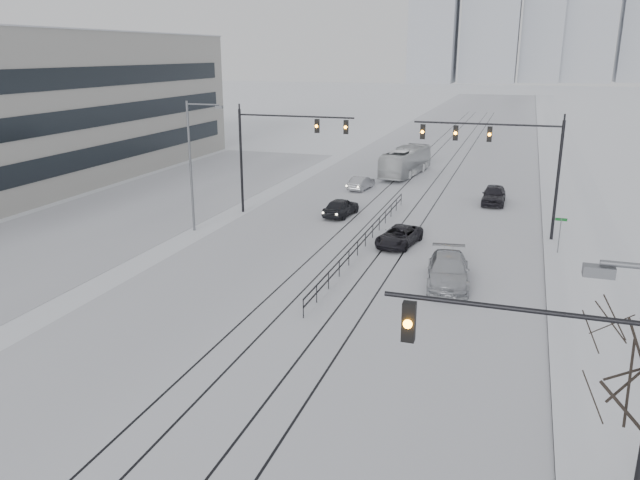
% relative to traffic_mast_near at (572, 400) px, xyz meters
% --- Properties ---
extents(road, '(22.00, 260.00, 0.02)m').
position_rel_traffic_mast_near_xyz_m(road, '(-10.79, 54.00, -4.55)').
color(road, silver).
rests_on(road, ground).
extents(sidewalk_east, '(5.00, 260.00, 0.16)m').
position_rel_traffic_mast_near_xyz_m(sidewalk_east, '(2.71, 54.00, -4.48)').
color(sidewalk_east, white).
rests_on(sidewalk_east, ground).
extents(curb, '(0.10, 260.00, 0.12)m').
position_rel_traffic_mast_near_xyz_m(curb, '(0.26, 54.00, -4.50)').
color(curb, gray).
rests_on(curb, ground).
extents(parking_strip, '(14.00, 60.00, 0.03)m').
position_rel_traffic_mast_near_xyz_m(parking_strip, '(-30.79, 29.00, -4.55)').
color(parking_strip, silver).
rests_on(parking_strip, ground).
extents(tram_rails, '(5.30, 180.00, 0.01)m').
position_rel_traffic_mast_near_xyz_m(tram_rails, '(-10.79, 34.00, -4.54)').
color(tram_rails, black).
rests_on(tram_rails, ground).
extents(skyline, '(96.00, 48.00, 72.00)m').
position_rel_traffic_mast_near_xyz_m(skyline, '(-5.77, 267.63, 26.08)').
color(skyline, '#999EA8').
rests_on(skyline, ground).
extents(traffic_mast_near, '(6.10, 0.37, 7.00)m').
position_rel_traffic_mast_near_xyz_m(traffic_mast_near, '(0.00, 0.00, 0.00)').
color(traffic_mast_near, black).
rests_on(traffic_mast_near, ground).
extents(traffic_mast_ne, '(9.60, 0.37, 8.00)m').
position_rel_traffic_mast_near_xyz_m(traffic_mast_ne, '(-2.64, 29.00, 1.20)').
color(traffic_mast_ne, black).
rests_on(traffic_mast_ne, ground).
extents(traffic_mast_nw, '(9.10, 0.37, 8.00)m').
position_rel_traffic_mast_near_xyz_m(traffic_mast_nw, '(-19.31, 30.00, 1.01)').
color(traffic_mast_nw, black).
rests_on(traffic_mast_nw, ground).
extents(street_light_west, '(2.73, 0.25, 9.00)m').
position_rel_traffic_mast_near_xyz_m(street_light_west, '(-22.99, 24.00, 0.65)').
color(street_light_west, '#595B60').
rests_on(street_light_west, ground).
extents(median_fence, '(0.06, 24.00, 1.00)m').
position_rel_traffic_mast_near_xyz_m(median_fence, '(-10.79, 24.00, -4.04)').
color(median_fence, black).
rests_on(median_fence, ground).
extents(street_sign, '(0.70, 0.06, 2.40)m').
position_rel_traffic_mast_near_xyz_m(street_sign, '(1.01, 26.00, -2.96)').
color(street_sign, '#595B60').
rests_on(street_sign, ground).
extents(sedan_sb_inner, '(2.16, 4.33, 1.42)m').
position_rel_traffic_mast_near_xyz_m(sedan_sb_inner, '(-14.52, 31.06, -3.85)').
color(sedan_sb_inner, black).
rests_on(sedan_sb_inner, ground).
extents(sedan_sb_outer, '(1.82, 3.88, 1.23)m').
position_rel_traffic_mast_near_xyz_m(sedan_sb_outer, '(-15.47, 40.98, -3.95)').
color(sedan_sb_outer, gray).
rests_on(sedan_sb_outer, ground).
extents(sedan_nb_front, '(2.78, 4.71, 1.23)m').
position_rel_traffic_mast_near_xyz_m(sedan_nb_front, '(-8.79, 24.96, -3.95)').
color(sedan_nb_front, black).
rests_on(sedan_nb_front, ground).
extents(sedan_nb_right, '(2.85, 5.64, 1.57)m').
position_rel_traffic_mast_near_xyz_m(sedan_nb_right, '(-4.86, 18.69, -3.78)').
color(sedan_nb_right, '#AAADB2').
rests_on(sedan_nb_right, ground).
extents(sedan_nb_far, '(1.84, 4.55, 1.55)m').
position_rel_traffic_mast_near_xyz_m(sedan_nb_far, '(-3.59, 38.89, -3.79)').
color(sedan_nb_far, black).
rests_on(sedan_nb_far, ground).
extents(box_truck, '(3.68, 10.28, 2.80)m').
position_rel_traffic_mast_near_xyz_m(box_truck, '(-12.91, 49.08, -3.16)').
color(box_truck, silver).
rests_on(box_truck, ground).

